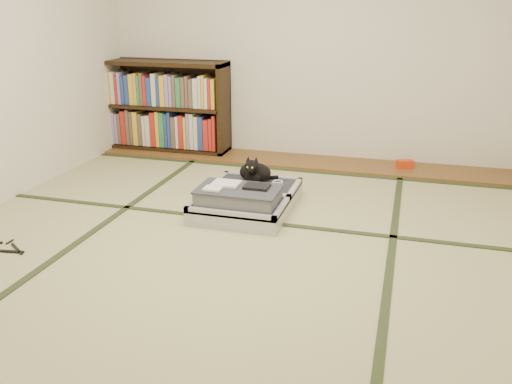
# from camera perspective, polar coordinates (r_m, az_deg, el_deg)

# --- Properties ---
(floor) EXTENTS (4.50, 4.50, 0.00)m
(floor) POSITION_cam_1_polar(r_m,az_deg,el_deg) (3.57, -2.33, -5.52)
(floor) COLOR tan
(floor) RESTS_ON ground
(wood_strip) EXTENTS (4.00, 0.50, 0.02)m
(wood_strip) POSITION_cam_1_polar(r_m,az_deg,el_deg) (5.38, 4.34, 3.28)
(wood_strip) COLOR brown
(wood_strip) RESTS_ON ground
(red_item) EXTENTS (0.17, 0.14, 0.07)m
(red_item) POSITION_cam_1_polar(r_m,az_deg,el_deg) (5.30, 15.42, 2.87)
(red_item) COLOR red
(red_item) RESTS_ON wood_strip
(room_shell) EXTENTS (4.50, 4.50, 4.50)m
(room_shell) POSITION_cam_1_polar(r_m,az_deg,el_deg) (3.23, -2.70, 18.65)
(room_shell) COLOR white
(room_shell) RESTS_ON ground
(tatami_borders) EXTENTS (4.00, 4.50, 0.01)m
(tatami_borders) POSITION_cam_1_polar(r_m,az_deg,el_deg) (4.00, -0.12, -2.59)
(tatami_borders) COLOR #2D381E
(tatami_borders) RESTS_ON ground
(bookcase) EXTENTS (1.46, 0.33, 0.94)m
(bookcase) POSITION_cam_1_polar(r_m,az_deg,el_deg) (5.82, -10.09, 8.74)
(bookcase) COLOR black
(bookcase) RESTS_ON wood_strip
(suitcase) EXTENTS (0.67, 0.89, 0.26)m
(suitcase) POSITION_cam_1_polar(r_m,az_deg,el_deg) (4.08, -1.07, -0.79)
(suitcase) COLOR silver
(suitcase) RESTS_ON floor
(cat) EXTENTS (0.30, 0.30, 0.24)m
(cat) POSITION_cam_1_polar(r_m,az_deg,el_deg) (4.31, -0.15, 2.10)
(cat) COLOR black
(cat) RESTS_ON suitcase
(cable_coil) EXTENTS (0.09, 0.09, 0.02)m
(cable_coil) POSITION_cam_1_polar(r_m,az_deg,el_deg) (4.33, 2.28, 1.05)
(cable_coil) COLOR white
(cable_coil) RESTS_ON suitcase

